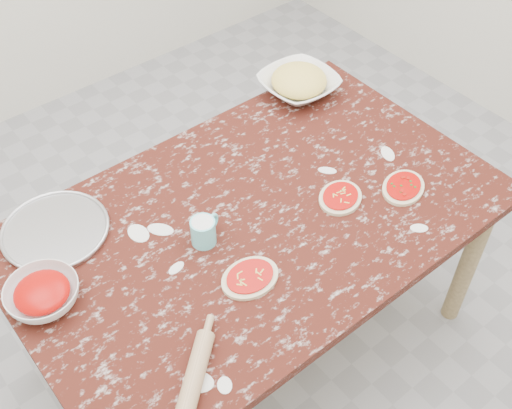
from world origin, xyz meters
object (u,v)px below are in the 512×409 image
(sauce_bowl, at_px, (43,295))
(cheese_bowl, at_px, (299,85))
(pizza_tray, at_px, (55,231))
(worktable, at_px, (256,232))
(rolling_pin, at_px, (195,376))
(flour_mug, at_px, (204,231))

(sauce_bowl, height_order, cheese_bowl, cheese_bowl)
(pizza_tray, xyz_separation_m, sauce_bowl, (-0.15, -0.23, 0.03))
(worktable, relative_size, rolling_pin, 6.26)
(cheese_bowl, height_order, rolling_pin, cheese_bowl)
(pizza_tray, height_order, rolling_pin, rolling_pin)
(worktable, xyz_separation_m, rolling_pin, (-0.50, -0.36, 0.11))
(pizza_tray, distance_m, flour_mug, 0.48)
(cheese_bowl, distance_m, flour_mug, 0.85)
(flour_mug, bearing_deg, pizza_tray, 136.94)
(pizza_tray, xyz_separation_m, rolling_pin, (0.05, -0.70, 0.02))
(rolling_pin, bearing_deg, flour_mug, 51.37)
(worktable, relative_size, pizza_tray, 4.78)
(worktable, distance_m, cheese_bowl, 0.70)
(pizza_tray, bearing_deg, cheese_bowl, 3.74)
(worktable, xyz_separation_m, cheese_bowl, (0.55, 0.41, 0.12))
(sauce_bowl, bearing_deg, cheese_bowl, 13.50)
(sauce_bowl, height_order, flour_mug, flour_mug)
(cheese_bowl, relative_size, rolling_pin, 1.15)
(sauce_bowl, xyz_separation_m, flour_mug, (0.49, -0.10, 0.01))
(worktable, distance_m, sauce_bowl, 0.71)
(sauce_bowl, distance_m, flour_mug, 0.50)
(worktable, distance_m, flour_mug, 0.23)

